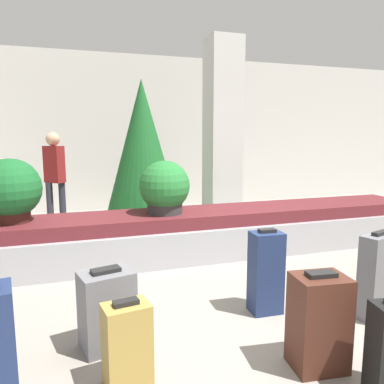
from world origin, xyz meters
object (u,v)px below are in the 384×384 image
suitcase_7 (319,322)px  potted_plant_0 (11,190)px  pillar (222,132)px  suitcase_4 (378,276)px  suitcase_6 (266,272)px  suitcase_0 (107,309)px  suitcase_1 (127,344)px  traveler_0 (55,172)px  decorated_tree (142,152)px  potted_plant_1 (165,188)px

suitcase_7 → potted_plant_0: bearing=136.4°
pillar → suitcase_4: 3.95m
suitcase_7 → suitcase_6: bearing=92.1°
suitcase_7 → potted_plant_0: size_ratio=0.93×
suitcase_0 → suitcase_1: 0.47m
potted_plant_0 → traveler_0: 2.11m
potted_plant_0 → traveler_0: size_ratio=0.45×
suitcase_4 → traveler_0: 5.05m
suitcase_0 → suitcase_1: suitcase_0 is taller
pillar → decorated_tree: bearing=-169.5°
pillar → suitcase_7: bearing=-103.8°
suitcase_0 → decorated_tree: size_ratio=0.25×
pillar → potted_plant_1: (-1.46, -1.66, -0.70)m
potted_plant_0 → suitcase_1: bearing=-68.6°
suitcase_6 → suitcase_7: size_ratio=1.12×
suitcase_4 → suitcase_6: bearing=139.7°
suitcase_0 → suitcase_6: 1.39m
suitcase_7 → pillar: bearing=82.6°
pillar → decorated_tree: pillar is taller
pillar → suitcase_7: pillar is taller
suitcase_1 → potted_plant_1: bearing=61.5°
potted_plant_0 → potted_plant_1: bearing=-1.7°
traveler_0 → decorated_tree: (1.35, -0.74, 0.35)m
suitcase_7 → traveler_0: size_ratio=0.42×
suitcase_0 → potted_plant_1: bearing=50.7°
suitcase_6 → potted_plant_0: potted_plant_0 is taller
suitcase_0 → potted_plant_0: size_ratio=0.84×
suitcase_4 → traveler_0: traveler_0 is taller
suitcase_4 → potted_plant_1: 2.55m
potted_plant_0 → decorated_tree: (1.73, 1.33, 0.36)m
pillar → traveler_0: size_ratio=2.00×
pillar → suitcase_0: size_ratio=5.28×
suitcase_4 → potted_plant_0: size_ratio=1.05×
suitcase_4 → potted_plant_0: (-3.10, 2.15, 0.57)m
pillar → suitcase_6: 3.73m
potted_plant_0 → suitcase_6: bearing=-38.4°
suitcase_6 → traveler_0: (-1.85, 3.85, 0.58)m
potted_plant_1 → traveler_0: bearing=122.7°
suitcase_0 → potted_plant_1: potted_plant_1 is taller
suitcase_0 → suitcase_4: suitcase_4 is taller
traveler_0 → suitcase_0: bearing=140.6°
suitcase_4 → potted_plant_1: potted_plant_1 is taller
suitcase_0 → traveler_0: size_ratio=0.38×
pillar → traveler_0: pillar is taller
suitcase_7 → suitcase_1: bearing=176.5°
pillar → suitcase_1: (-2.27, -3.99, -1.33)m
suitcase_7 → potted_plant_1: bearing=105.9°
suitcase_7 → decorated_tree: 4.07m
suitcase_7 → potted_plant_0: 3.44m
suitcase_6 → decorated_tree: 3.28m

